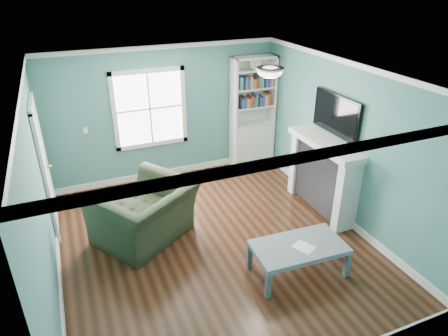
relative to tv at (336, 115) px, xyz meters
name	(u,v)px	position (x,y,z in m)	size (l,w,h in m)	color
floor	(214,242)	(-2.20, -0.20, -1.72)	(5.00, 5.00, 0.00)	black
room_walls	(212,149)	(-2.20, -0.20, -0.14)	(5.00, 5.00, 5.00)	#427C7A
trim	(213,171)	(-2.20, -0.20, -0.49)	(4.50, 5.00, 2.60)	white
window	(150,109)	(-2.50, 2.29, -0.27)	(1.40, 0.06, 1.50)	white
bookshelf	(252,124)	(-0.43, 2.10, -0.80)	(0.90, 0.35, 2.31)	silver
fireplace	(322,176)	(-0.12, 0.00, -1.09)	(0.44, 1.58, 1.30)	black
tv	(336,115)	(0.00, 0.00, 0.00)	(0.06, 1.10, 0.65)	black
door	(45,168)	(-4.42, 1.20, -0.65)	(0.12, 0.98, 2.17)	silver
ceiling_fixture	(270,71)	(-1.30, -0.10, 0.82)	(0.38, 0.38, 0.15)	white
light_switch	(85,130)	(-3.70, 2.28, -0.52)	(0.08, 0.01, 0.12)	white
recliner	(144,204)	(-3.13, 0.33, -1.12)	(1.38, 0.90, 1.21)	#232E1D
coffee_table	(299,249)	(-1.37, -1.27, -1.33)	(1.29, 0.75, 0.46)	#4A5459
paper_sheet	(304,247)	(-1.34, -1.34, -1.27)	(0.21, 0.27, 0.00)	white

